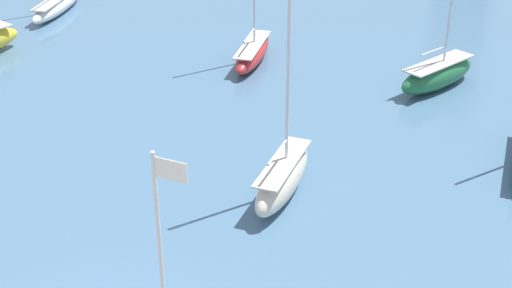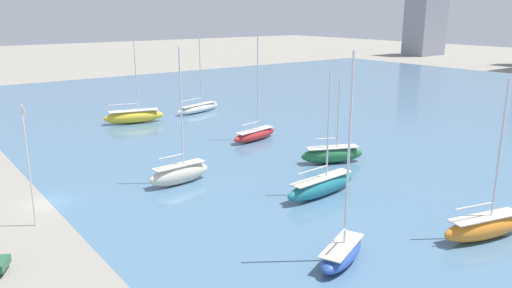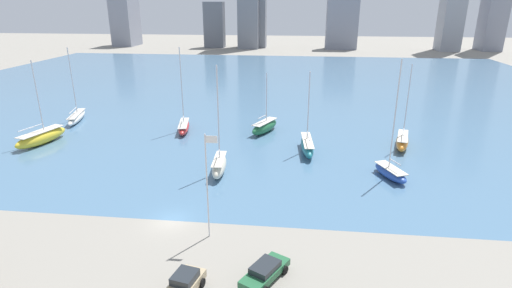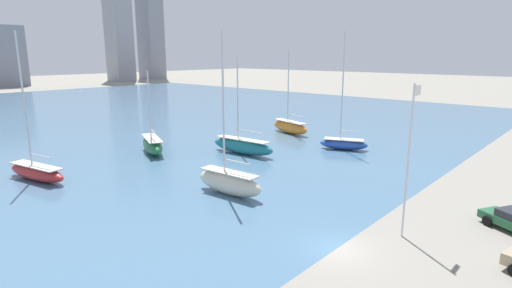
% 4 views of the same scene
% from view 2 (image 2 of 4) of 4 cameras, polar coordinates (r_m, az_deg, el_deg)
% --- Properties ---
extents(ground_plane, '(500.00, 500.00, 0.00)m').
position_cam_2_polar(ground_plane, '(53.34, -22.48, -6.25)').
color(ground_plane, gray).
extents(harbor_water, '(180.00, 140.00, 0.00)m').
position_cam_2_polar(harbor_water, '(96.59, 21.72, 3.01)').
color(harbor_water, '#476B89').
rests_on(harbor_water, ground_plane).
extents(flag_pole, '(1.24, 0.14, 10.83)m').
position_cam_2_polar(flag_pole, '(46.57, -24.59, -1.83)').
color(flag_pole, silver).
rests_on(flag_pole, ground_plane).
extents(sailboat_cream, '(2.26, 7.45, 14.70)m').
position_cam_2_polar(sailboat_cream, '(54.87, -8.74, -3.30)').
color(sailboat_cream, beige).
rests_on(sailboat_cream, harbor_water).
extents(sailboat_yellow, '(4.67, 10.12, 13.62)m').
position_cam_2_polar(sailboat_yellow, '(86.11, -13.78, 3.10)').
color(sailboat_yellow, yellow).
rests_on(sailboat_yellow, harbor_water).
extents(sailboat_orange, '(3.82, 8.50, 13.30)m').
position_cam_2_polar(sailboat_orange, '(45.61, 24.65, -8.55)').
color(sailboat_orange, orange).
rests_on(sailboat_orange, harbor_water).
extents(sailboat_green, '(5.18, 8.16, 10.64)m').
position_cam_2_polar(sailboat_green, '(62.41, 8.69, -1.17)').
color(sailboat_green, '#236B3D').
rests_on(sailboat_green, harbor_water).
extents(sailboat_blue, '(4.44, 6.70, 15.68)m').
position_cam_2_polar(sailboat_blue, '(38.56, 9.78, -11.99)').
color(sailboat_blue, '#284CA8').
rests_on(sailboat_blue, harbor_water).
extents(sailboat_red, '(3.52, 8.73, 14.92)m').
position_cam_2_polar(sailboat_red, '(72.45, -0.14, 1.15)').
color(sailboat_red, '#B72828').
rests_on(sailboat_red, harbor_water).
extents(sailboat_white, '(4.43, 10.43, 14.16)m').
position_cam_2_polar(sailboat_white, '(93.22, -6.61, 4.14)').
color(sailboat_white, white).
rests_on(sailboat_white, harbor_water).
extents(sailboat_teal, '(2.51, 9.71, 12.51)m').
position_cam_2_polar(sailboat_teal, '(51.18, 7.49, -4.77)').
color(sailboat_teal, '#1E757F').
rests_on(sailboat_teal, harbor_water).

